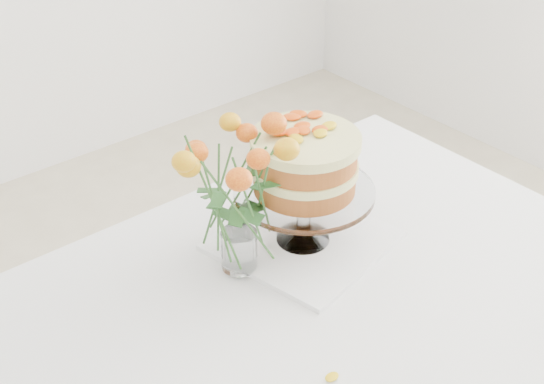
{
  "coord_description": "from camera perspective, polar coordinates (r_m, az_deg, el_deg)",
  "views": [
    {
      "loc": [
        -0.65,
        -0.74,
        1.68
      ],
      "look_at": [
        0.11,
        0.17,
        0.91
      ],
      "focal_mm": 50.0,
      "sensor_mm": 36.0,
      "label": 1
    }
  ],
  "objects": [
    {
      "name": "table",
      "position": [
        1.4,
        0.94,
        -12.51
      ],
      "size": [
        1.43,
        0.93,
        0.76
      ],
      "color": "tan",
      "rests_on": "ground"
    },
    {
      "name": "stray_petal_b",
      "position": [
        1.26,
        4.53,
        -13.72
      ],
      "size": [
        0.03,
        0.02,
        0.0
      ],
      "primitive_type": "ellipsoid",
      "color": "#E5B70E",
      "rests_on": "table"
    },
    {
      "name": "rose_vase",
      "position": [
        1.35,
        -2.65,
        0.94
      ],
      "size": [
        0.24,
        0.24,
        0.35
      ],
      "rotation": [
        0.0,
        0.0,
        0.08
      ],
      "color": "silver",
      "rests_on": "table"
    },
    {
      "name": "cake_stand",
      "position": [
        1.43,
        2.49,
        1.76
      ],
      "size": [
        0.27,
        0.27,
        0.25
      ],
      "rotation": [
        0.0,
        0.0,
        -0.15
      ],
      "color": "silver",
      "rests_on": "napkin"
    },
    {
      "name": "napkin",
      "position": [
        1.53,
        2.33,
        -3.68
      ],
      "size": [
        0.36,
        0.36,
        0.01
      ],
      "primitive_type": "cube",
      "rotation": [
        0.0,
        0.0,
        0.2
      ],
      "color": "white",
      "rests_on": "table"
    }
  ]
}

